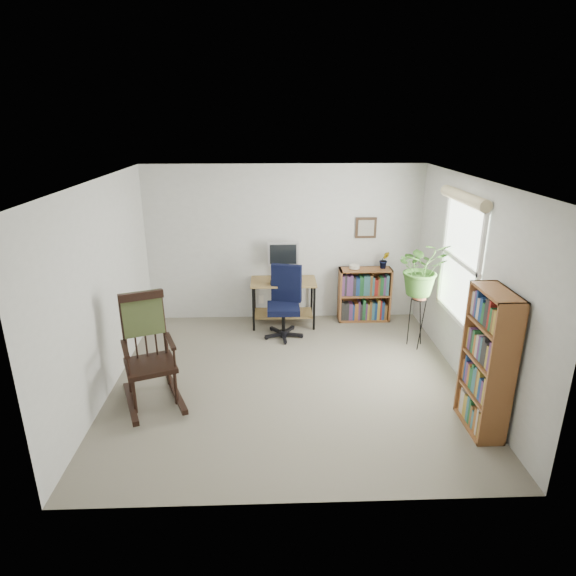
{
  "coord_description": "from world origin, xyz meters",
  "views": [
    {
      "loc": [
        -0.2,
        -5.17,
        3.02
      ],
      "look_at": [
        0.0,
        0.4,
        1.05
      ],
      "focal_mm": 30.0,
      "sensor_mm": 36.0,
      "label": 1
    }
  ],
  "objects_px": {
    "rocking_chair": "(149,351)",
    "tall_bookshelf": "(487,362)",
    "office_chair": "(283,303)",
    "desk": "(283,303)",
    "low_bookshelf": "(364,295)"
  },
  "relations": [
    {
      "from": "low_bookshelf",
      "to": "office_chair",
      "type": "bearing_deg",
      "value": -155.72
    },
    {
      "from": "rocking_chair",
      "to": "low_bookshelf",
      "type": "relative_size",
      "value": 1.49
    },
    {
      "from": "rocking_chair",
      "to": "low_bookshelf",
      "type": "distance_m",
      "value": 3.58
    },
    {
      "from": "rocking_chair",
      "to": "tall_bookshelf",
      "type": "height_order",
      "value": "tall_bookshelf"
    },
    {
      "from": "desk",
      "to": "rocking_chair",
      "type": "distance_m",
      "value": 2.63
    },
    {
      "from": "office_chair",
      "to": "rocking_chair",
      "type": "distance_m",
      "value": 2.25
    },
    {
      "from": "low_bookshelf",
      "to": "tall_bookshelf",
      "type": "height_order",
      "value": "tall_bookshelf"
    },
    {
      "from": "desk",
      "to": "low_bookshelf",
      "type": "relative_size",
      "value": 1.16
    },
    {
      "from": "desk",
      "to": "low_bookshelf",
      "type": "height_order",
      "value": "low_bookshelf"
    },
    {
      "from": "rocking_chair",
      "to": "tall_bookshelf",
      "type": "distance_m",
      "value": 3.52
    },
    {
      "from": "rocking_chair",
      "to": "low_bookshelf",
      "type": "xyz_separation_m",
      "value": [
        2.79,
        2.24,
        -0.21
      ]
    },
    {
      "from": "office_chair",
      "to": "tall_bookshelf",
      "type": "bearing_deg",
      "value": -34.77
    },
    {
      "from": "low_bookshelf",
      "to": "tall_bookshelf",
      "type": "distance_m",
      "value": 2.93
    },
    {
      "from": "desk",
      "to": "office_chair",
      "type": "relative_size",
      "value": 0.93
    },
    {
      "from": "desk",
      "to": "office_chair",
      "type": "bearing_deg",
      "value": -91.73
    }
  ]
}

